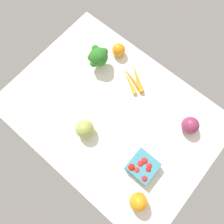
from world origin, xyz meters
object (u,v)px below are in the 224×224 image
(berry_basket, at_px, (142,166))
(heirloom_tomato_green, at_px, (85,129))
(heirloom_tomato_orange, at_px, (119,50))
(bell_pepper_orange, at_px, (138,202))
(carrot_bunch, at_px, (134,79))
(red_onion_center, at_px, (190,125))
(broccoli_head, at_px, (98,57))

(berry_basket, bearing_deg, heirloom_tomato_green, -172.35)
(heirloom_tomato_green, xyz_separation_m, heirloom_tomato_orange, (-0.16, 0.44, -0.01))
(bell_pepper_orange, xyz_separation_m, berry_basket, (-0.08, 0.13, -0.02))
(carrot_bunch, relative_size, bell_pepper_orange, 1.83)
(carrot_bunch, bearing_deg, berry_basket, -46.67)
(carrot_bunch, distance_m, bell_pepper_orange, 0.60)
(berry_basket, bearing_deg, red_onion_center, 79.34)
(bell_pepper_orange, height_order, berry_basket, bell_pepper_orange)
(heirloom_tomato_green, distance_m, heirloom_tomato_orange, 0.46)
(broccoli_head, xyz_separation_m, red_onion_center, (0.57, 0.02, -0.03))
(carrot_bunch, height_order, berry_basket, berry_basket)
(broccoli_head, xyz_separation_m, heirloom_tomato_orange, (0.04, 0.12, -0.04))
(red_onion_center, relative_size, heirloom_tomato_orange, 1.17)
(broccoli_head, xyz_separation_m, berry_basket, (0.51, -0.28, -0.04))
(broccoli_head, relative_size, carrot_bunch, 0.71)
(carrot_bunch, height_order, red_onion_center, red_onion_center)
(berry_basket, relative_size, red_onion_center, 1.44)
(carrot_bunch, bearing_deg, bell_pepper_orange, -49.79)
(broccoli_head, relative_size, bell_pepper_orange, 1.30)
(broccoli_head, bearing_deg, heirloom_tomato_green, -58.66)
(carrot_bunch, xyz_separation_m, heirloom_tomato_orange, (-0.16, 0.07, 0.02))
(broccoli_head, relative_size, berry_basket, 1.04)
(broccoli_head, distance_m, berry_basket, 0.58)
(broccoli_head, distance_m, heirloom_tomato_orange, 0.13)
(broccoli_head, height_order, heirloom_tomato_green, broccoli_head)
(heirloom_tomato_green, bearing_deg, carrot_bunch, 88.94)
(bell_pepper_orange, bearing_deg, carrot_bunch, 130.21)
(broccoli_head, height_order, red_onion_center, broccoli_head)
(carrot_bunch, distance_m, berry_basket, 0.45)
(bell_pepper_orange, distance_m, heirloom_tomato_orange, 0.76)
(broccoli_head, relative_size, heirloom_tomato_orange, 1.74)
(broccoli_head, height_order, heirloom_tomato_orange, broccoli_head)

